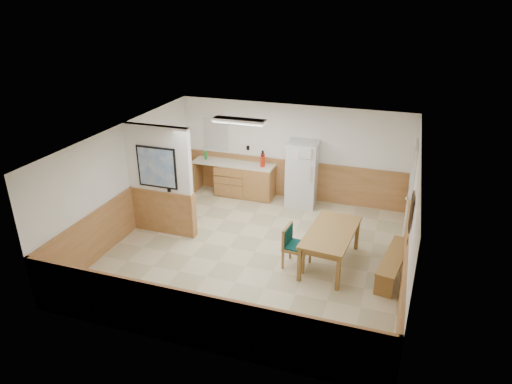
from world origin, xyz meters
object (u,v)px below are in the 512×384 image
(dining_table, at_px, (331,235))
(dining_bench, at_px, (394,260))
(dining_chair, at_px, (293,243))
(soap_bottle, at_px, (206,155))
(fire_extinguisher, at_px, (263,160))
(refrigerator, at_px, (302,174))

(dining_table, bearing_deg, dining_bench, 4.28)
(dining_chair, height_order, soap_bottle, soap_bottle)
(dining_chair, distance_m, fire_extinguisher, 3.31)
(dining_bench, height_order, dining_chair, dining_chair)
(dining_table, distance_m, soap_bottle, 4.71)
(dining_chair, relative_size, soap_bottle, 3.69)
(dining_table, distance_m, dining_bench, 1.27)
(fire_extinguisher, bearing_deg, dining_chair, -60.84)
(dining_bench, xyz_separation_m, fire_extinguisher, (-3.48, 2.61, 0.75))
(dining_bench, bearing_deg, fire_extinguisher, 152.48)
(dining_bench, bearing_deg, dining_chair, -163.28)
(dining_bench, distance_m, soap_bottle, 5.80)
(dining_table, relative_size, soap_bottle, 7.76)
(dining_table, distance_m, fire_extinguisher, 3.46)
(refrigerator, bearing_deg, fire_extinguisher, 176.52)
(fire_extinguisher, height_order, soap_bottle, fire_extinguisher)
(refrigerator, xyz_separation_m, dining_chair, (0.50, -2.85, -0.34))
(refrigerator, xyz_separation_m, dining_table, (1.20, -2.59, -0.18))
(dining_bench, relative_size, fire_extinguisher, 3.75)
(dining_bench, xyz_separation_m, dining_chair, (-1.94, -0.25, 0.15))
(refrigerator, distance_m, soap_bottle, 2.68)
(refrigerator, relative_size, dining_chair, 1.96)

